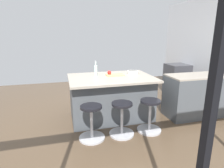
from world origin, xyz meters
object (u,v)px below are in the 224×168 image
object	(u,v)px
oven_range	(177,79)
fruit_bowl	(133,72)
stool_near_camera	(92,123)
apple_red	(109,73)
kitchen_island	(111,97)
water_bottle	(96,70)
stool_middle	(122,120)
cutting_board	(115,75)
stool_by_window	(150,116)

from	to	relation	value
oven_range	fruit_bowl	world-z (taller)	fruit_bowl
stool_near_camera	apple_red	xyz separation A→B (m)	(-0.53, -0.87, 0.67)
oven_range	fruit_bowl	bearing A→B (deg)	29.82
kitchen_island	water_bottle	distance (m)	0.64
kitchen_island	stool_near_camera	bearing A→B (deg)	55.12
kitchen_island	stool_middle	world-z (taller)	kitchen_island
stool_middle	fruit_bowl	size ratio (longest dim) A/B	2.59
oven_range	fruit_bowl	distance (m)	2.14
water_bottle	cutting_board	bearing A→B (deg)	174.06
water_bottle	apple_red	bearing A→B (deg)	179.38
cutting_board	stool_middle	bearing A→B (deg)	82.54
cutting_board	oven_range	bearing A→B (deg)	-154.05
oven_range	stool_by_window	world-z (taller)	oven_range
stool_by_window	stool_middle	xyz separation A→B (m)	(0.53, 0.00, 0.00)
stool_middle	cutting_board	world-z (taller)	cutting_board
stool_near_camera	stool_by_window	bearing A→B (deg)	180.00
apple_red	fruit_bowl	world-z (taller)	apple_red
stool_by_window	apple_red	world-z (taller)	apple_red
stool_middle	cutting_board	xyz separation A→B (m)	(-0.11, -0.83, 0.62)
stool_near_camera	apple_red	size ratio (longest dim) A/B	7.37
stool_by_window	fruit_bowl	bearing A→B (deg)	-89.42
water_bottle	stool_middle	bearing A→B (deg)	108.02
water_bottle	fruit_bowl	bearing A→B (deg)	-179.81
apple_red	water_bottle	world-z (taller)	water_bottle
stool_near_camera	water_bottle	world-z (taller)	water_bottle
water_bottle	stool_by_window	bearing A→B (deg)	132.91
stool_by_window	cutting_board	bearing A→B (deg)	-63.30
apple_red	oven_range	bearing A→B (deg)	-155.92
oven_range	apple_red	world-z (taller)	apple_red
oven_range	stool_middle	world-z (taller)	oven_range
kitchen_island	water_bottle	xyz separation A→B (m)	(0.28, -0.12, 0.56)
apple_red	fruit_bowl	distance (m)	0.52
kitchen_island	fruit_bowl	distance (m)	0.72
oven_range	apple_red	size ratio (longest dim) A/B	10.78
kitchen_island	stool_middle	distance (m)	0.78
stool_by_window	stool_near_camera	bearing A→B (deg)	0.00
oven_range	stool_near_camera	size ratio (longest dim) A/B	1.46
stool_near_camera	cutting_board	world-z (taller)	cutting_board
cutting_board	water_bottle	bearing A→B (deg)	-5.94
fruit_bowl	stool_by_window	bearing A→B (deg)	90.58
fruit_bowl	water_bottle	bearing A→B (deg)	0.19
stool_middle	water_bottle	world-z (taller)	water_bottle
kitchen_island	stool_by_window	world-z (taller)	kitchen_island
cutting_board	water_bottle	xyz separation A→B (m)	(0.39, -0.04, 0.11)
stool_near_camera	fruit_bowl	bearing A→B (deg)	-140.06
kitchen_island	stool_near_camera	distance (m)	0.94
stool_near_camera	water_bottle	bearing A→B (deg)	-105.58
kitchen_island	stool_middle	bearing A→B (deg)	90.00
stool_middle	cutting_board	bearing A→B (deg)	-97.46
stool_by_window	cutting_board	world-z (taller)	cutting_board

